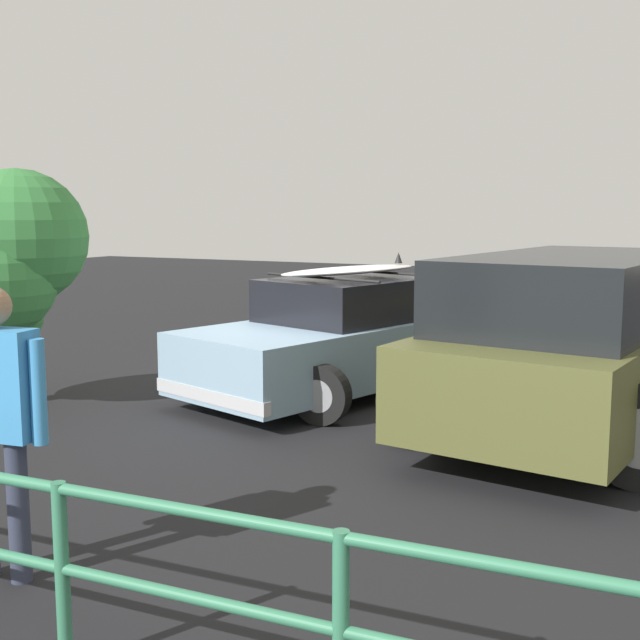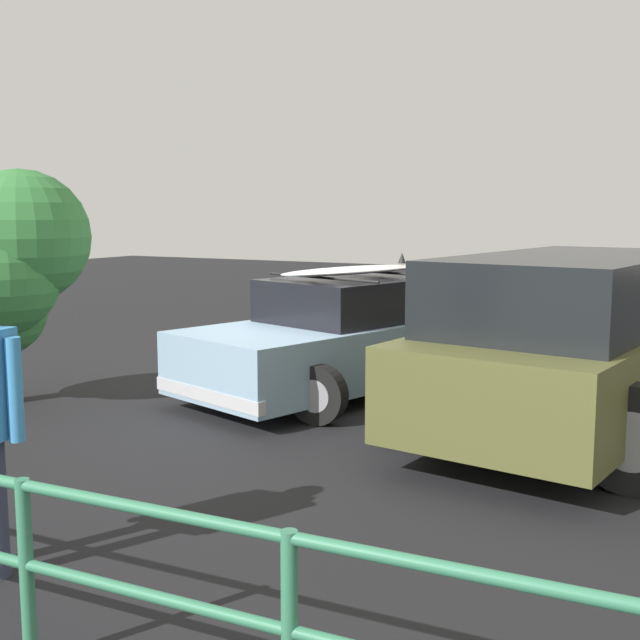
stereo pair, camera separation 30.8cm
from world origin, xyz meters
name	(u,v)px [view 2 (the right image)]	position (x,y,z in m)	size (l,w,h in m)	color
ground_plane	(292,397)	(0.00, 0.00, -0.01)	(44.00, 44.00, 0.02)	black
sedan_car	(346,338)	(-0.43, -0.58, 0.65)	(3.02, 4.52, 1.66)	#8CADC6
suv_car	(574,341)	(-3.23, 0.06, 0.93)	(3.12, 4.87, 1.77)	brown
railing_fence	(25,543)	(-1.77, 5.49, 0.62)	(8.58, 0.51, 0.94)	#387F5B
bush_near_left	(4,271)	(2.61, 1.86, 1.52)	(1.74, 1.70, 2.65)	brown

